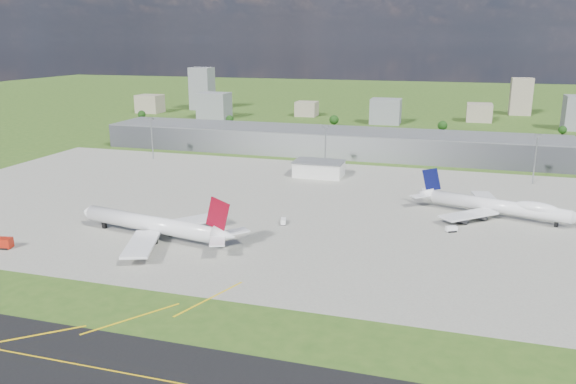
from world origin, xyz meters
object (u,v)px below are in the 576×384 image
(fire_truck, at_px, (0,243))
(van_white_near, at_px, (283,222))
(van_white_far, at_px, (451,229))
(airliner_red_twin, at_px, (156,225))
(tug_yellow, at_px, (165,222))
(airliner_blue_quad, at_px, (498,206))

(fire_truck, distance_m, van_white_near, 104.84)
(fire_truck, relative_size, van_white_far, 1.94)
(van_white_near, bearing_deg, airliner_red_twin, 112.21)
(fire_truck, height_order, van_white_far, fire_truck)
(airliner_red_twin, bearing_deg, van_white_far, -148.86)
(tug_yellow, xyz_separation_m, van_white_far, (111.48, 22.80, 0.30))
(airliner_red_twin, xyz_separation_m, van_white_far, (106.08, 39.43, -4.11))
(airliner_red_twin, xyz_separation_m, van_white_near, (40.75, 29.90, -4.11))
(airliner_blue_quad, relative_size, tug_yellow, 17.93)
(tug_yellow, bearing_deg, van_white_far, -28.55)
(van_white_near, bearing_deg, airliner_blue_quad, -81.65)
(airliner_blue_quad, bearing_deg, fire_truck, -135.43)
(fire_truck, height_order, van_white_near, fire_truck)
(tug_yellow, bearing_deg, van_white_near, -24.06)
(airliner_red_twin, distance_m, tug_yellow, 18.03)
(fire_truck, height_order, tug_yellow, fire_truck)
(fire_truck, xyz_separation_m, van_white_far, (154.64, 64.43, -0.78))
(airliner_blue_quad, height_order, van_white_near, airliner_blue_quad)
(van_white_far, bearing_deg, airliner_blue_quad, 25.09)
(airliner_blue_quad, relative_size, van_white_near, 13.87)
(airliner_red_twin, bearing_deg, tug_yellow, -61.24)
(airliner_red_twin, xyz_separation_m, tug_yellow, (-5.41, 16.63, -4.41))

